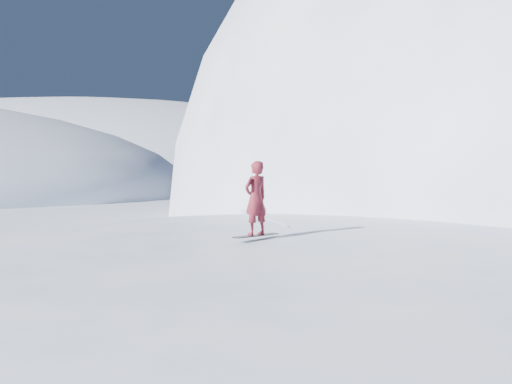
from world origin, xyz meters
TOP-DOWN VIEW (x-y plane):
  - ground at (0.00, 0.00)m, footprint 400.00×400.00m
  - near_ridge at (1.00, 3.00)m, footprint 36.00×28.00m
  - peak_shoulder at (10.00, 20.00)m, footprint 28.00×24.00m
  - far_ridge_c at (-40.00, 110.00)m, footprint 140.00×90.00m
  - wind_bumps at (-0.56, 2.12)m, footprint 16.00×14.40m
  - snowboard at (-1.55, -0.45)m, footprint 1.22×1.10m
  - snowboarder at (-1.55, -0.45)m, footprint 0.84×0.81m
  - board_tracks at (-1.53, 4.61)m, footprint 1.65×5.96m

SIDE VIEW (x-z plane):
  - ground at x=0.00m, z-range 0.00..0.00m
  - near_ridge at x=1.00m, z-range -2.40..2.40m
  - peak_shoulder at x=10.00m, z-range -9.00..9.00m
  - far_ridge_c at x=-40.00m, z-range -18.00..18.00m
  - wind_bumps at x=-0.56m, z-range -0.50..0.50m
  - snowboard at x=-1.55m, z-range 2.40..2.42m
  - board_tracks at x=-1.53m, z-range 2.40..2.44m
  - snowboarder at x=-1.55m, z-range 2.42..4.36m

